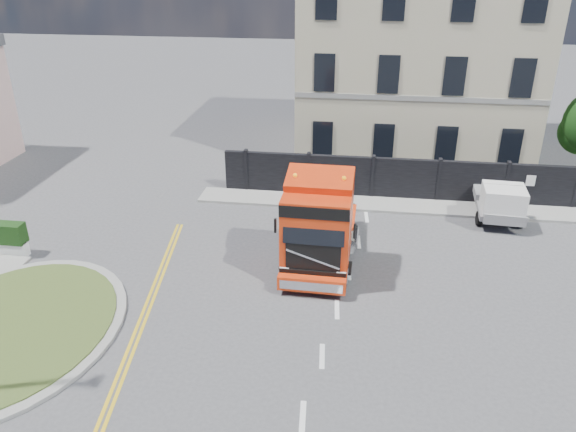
# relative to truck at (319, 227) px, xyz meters

# --- Properties ---
(ground) EXTENTS (120.00, 120.00, 0.00)m
(ground) POSITION_rel_truck_xyz_m (-2.09, -2.27, -1.65)
(ground) COLOR #424244
(ground) RESTS_ON ground
(traffic_island) EXTENTS (6.80, 6.80, 0.17)m
(traffic_island) POSITION_rel_truck_xyz_m (-9.09, -5.27, -1.57)
(traffic_island) COLOR gray
(traffic_island) RESTS_ON ground
(hoarding_fence) EXTENTS (18.80, 0.25, 2.00)m
(hoarding_fence) POSITION_rel_truck_xyz_m (4.46, 6.73, -0.65)
(hoarding_fence) COLOR black
(hoarding_fence) RESTS_ON ground
(georgian_building) EXTENTS (12.30, 10.30, 12.80)m
(georgian_building) POSITION_rel_truck_xyz_m (3.91, 14.23, 4.12)
(georgian_building) COLOR #BAAD94
(georgian_building) RESTS_ON ground
(pavement_far) EXTENTS (20.00, 1.60, 0.12)m
(pavement_far) POSITION_rel_truck_xyz_m (3.91, 5.83, -1.59)
(pavement_far) COLOR gray
(pavement_far) RESTS_ON ground
(truck) EXTENTS (2.43, 6.20, 3.69)m
(truck) POSITION_rel_truck_xyz_m (0.00, 0.00, 0.00)
(truck) COLOR black
(truck) RESTS_ON ground
(flatbed_pickup) EXTENTS (1.95, 4.34, 1.76)m
(flatbed_pickup) POSITION_rel_truck_xyz_m (7.31, 4.92, -0.70)
(flatbed_pickup) COLOR slate
(flatbed_pickup) RESTS_ON ground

